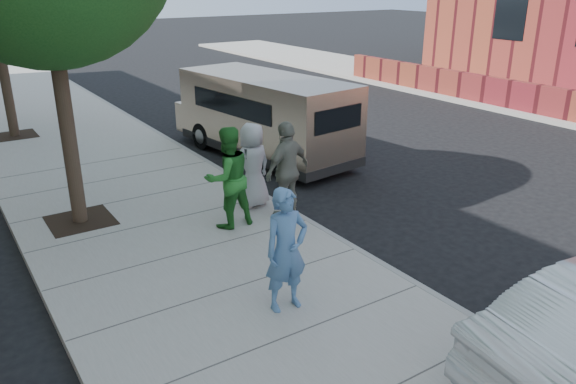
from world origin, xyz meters
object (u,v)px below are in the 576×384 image
object	(u,v)px
parking_meter	(251,165)
person_striped_polo	(287,170)
person_green_shirt	(228,178)
person_officer	(286,250)
person_gray_shirt	(253,165)
van	(263,115)

from	to	relation	value
parking_meter	person_striped_polo	bearing A→B (deg)	-66.74
parking_meter	person_green_shirt	bearing A→B (deg)	-145.83
person_officer	person_green_shirt	distance (m)	3.06
parking_meter	person_gray_shirt	distance (m)	0.11
person_officer	person_gray_shirt	bearing A→B (deg)	70.40
van	person_green_shirt	distance (m)	4.99
parking_meter	van	world-z (taller)	van
van	person_striped_polo	world-z (taller)	van
parking_meter	person_green_shirt	xyz separation A→B (m)	(-0.81, -0.55, 0.05)
person_green_shirt	person_striped_polo	distance (m)	1.18
parking_meter	van	distance (m)	4.06
parking_meter	person_green_shirt	world-z (taller)	person_green_shirt
parking_meter	van	bearing A→B (deg)	55.31
person_green_shirt	person_gray_shirt	distance (m)	1.08
person_gray_shirt	person_striped_polo	xyz separation A→B (m)	(0.27, -0.87, 0.09)
van	person_officer	size ratio (longest dim) A/B	3.37
person_officer	person_striped_polo	xyz separation A→B (m)	(1.81, 2.73, 0.06)
van	person_officer	xyz separation A→B (m)	(-3.76, -6.88, -0.11)
person_green_shirt	person_gray_shirt	bearing A→B (deg)	-147.86
person_striped_polo	person_officer	bearing A→B (deg)	41.32
parking_meter	person_officer	size ratio (longest dim) A/B	0.70
parking_meter	person_green_shirt	size ratio (longest dim) A/B	0.66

